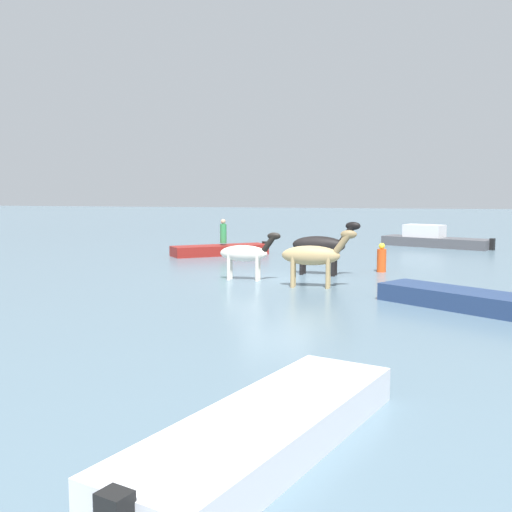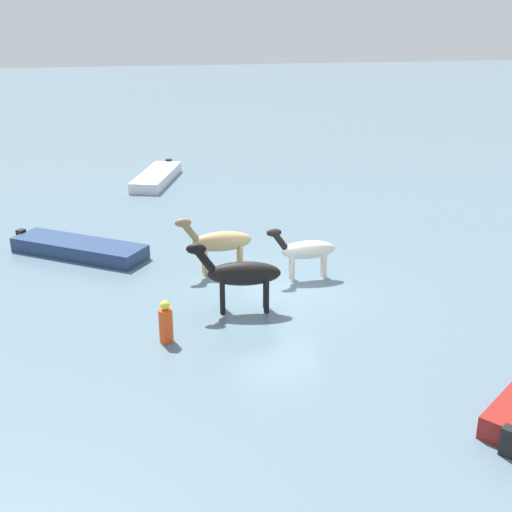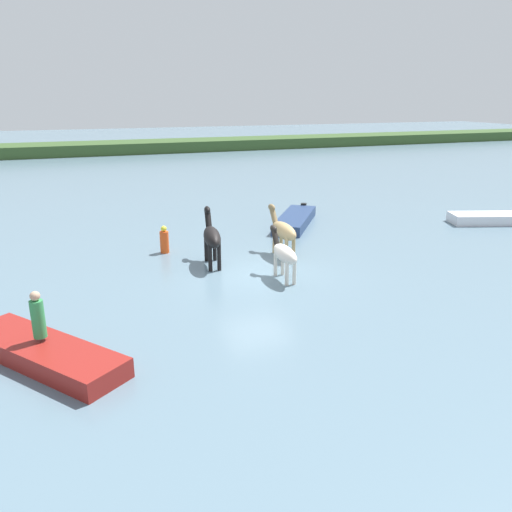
% 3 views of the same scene
% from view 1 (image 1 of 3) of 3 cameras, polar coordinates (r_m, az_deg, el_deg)
% --- Properties ---
extents(ground_plane, '(177.48, 177.48, 0.00)m').
position_cam_1_polar(ground_plane, '(21.85, 1.96, -2.15)').
color(ground_plane, slate).
extents(horse_pinto_flank, '(0.54, 2.21, 1.72)m').
position_cam_1_polar(horse_pinto_flank, '(21.32, -0.97, 0.22)').
color(horse_pinto_flank, silver).
rests_on(horse_pinto_flank, ground_plane).
extents(horse_gray_outer, '(0.89, 2.63, 2.03)m').
position_cam_1_polar(horse_gray_outer, '(22.74, 6.17, 0.99)').
color(horse_gray_outer, black).
rests_on(horse_gray_outer, ground_plane).
extents(horse_rear_stallion, '(0.62, 2.45, 1.91)m').
position_cam_1_polar(horse_rear_stallion, '(19.78, 5.46, 0.02)').
color(horse_rear_stallion, tan).
rests_on(horse_rear_stallion, ground_plane).
extents(boat_motor_center, '(3.92, 4.58, 0.74)m').
position_cam_1_polar(boat_motor_center, '(29.75, -3.40, 0.42)').
color(boat_motor_center, maroon).
rests_on(boat_motor_center, ground_plane).
extents(boat_tender_starboard, '(3.93, 4.75, 0.75)m').
position_cam_1_polar(boat_tender_starboard, '(17.22, 19.33, -4.18)').
color(boat_tender_starboard, navy).
rests_on(boat_tender_starboard, ground_plane).
extents(boat_launch_far, '(4.09, 6.14, 1.38)m').
position_cam_1_polar(boat_launch_far, '(35.60, 16.49, 1.39)').
color(boat_launch_far, '#4C4C51').
rests_on(boat_launch_far, ground_plane).
extents(boat_dinghy_port, '(5.20, 2.90, 0.75)m').
position_cam_1_polar(boat_dinghy_port, '(7.72, 0.98, -16.70)').
color(boat_dinghy_port, silver).
rests_on(boat_dinghy_port, ground_plane).
extents(person_helmsman_aft, '(0.32, 0.32, 1.19)m').
position_cam_1_polar(person_helmsman_aft, '(29.64, -3.12, 2.28)').
color(person_helmsman_aft, '#338C4C').
rests_on(person_helmsman_aft, boat_motor_center).
extents(buoy_channel_marker, '(0.36, 0.36, 1.14)m').
position_cam_1_polar(buoy_channel_marker, '(24.04, 11.80, -0.28)').
color(buoy_channel_marker, '#E54C19').
rests_on(buoy_channel_marker, ground_plane).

